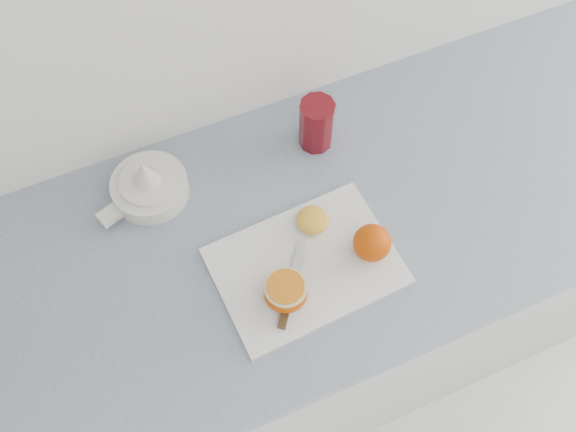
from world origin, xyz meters
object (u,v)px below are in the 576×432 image
Objects in this scene: half_orange at (286,292)px; citrus_juicer at (148,186)px; cutting_board at (306,266)px; counter at (288,309)px; red_tumbler at (316,125)px.

citrus_juicer is (-0.16, 0.32, -0.01)m from half_orange.
cutting_board is 0.35m from citrus_juicer.
cutting_board reaches higher than counter.
counter is 22.14× the size of red_tumbler.
counter is at bearing 64.88° from half_orange.
red_tumbler reaches higher than citrus_juicer.
counter is at bearing -39.99° from citrus_juicer.
half_orange reaches higher than cutting_board.
cutting_board is at bearing -51.36° from citrus_juicer.
red_tumbler is at bearing 56.62° from half_orange.
half_orange is at bearing -143.81° from cutting_board.
citrus_juicer is 1.63× the size of red_tumbler.
cutting_board is (-0.00, -0.09, 0.45)m from counter.
cutting_board is 2.82× the size of red_tumbler.
cutting_board is at bearing -118.27° from red_tumbler.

